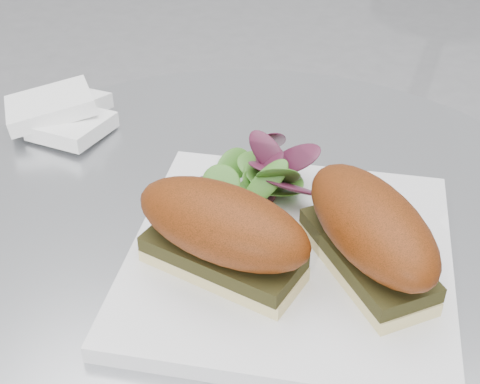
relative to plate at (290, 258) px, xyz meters
name	(u,v)px	position (x,y,z in m)	size (l,w,h in m)	color
plate	(290,258)	(0.00, 0.00, 0.00)	(0.28, 0.28, 0.02)	white
sandwich_left	(222,231)	(-0.05, -0.04, 0.05)	(0.17, 0.10, 0.08)	beige
sandwich_right	(370,232)	(0.07, 0.00, 0.05)	(0.16, 0.17, 0.08)	beige
salad	(264,167)	(-0.05, 0.08, 0.03)	(0.11, 0.11, 0.05)	#56882C
napkin	(62,121)	(-0.32, 0.14, 0.00)	(0.13, 0.13, 0.02)	white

